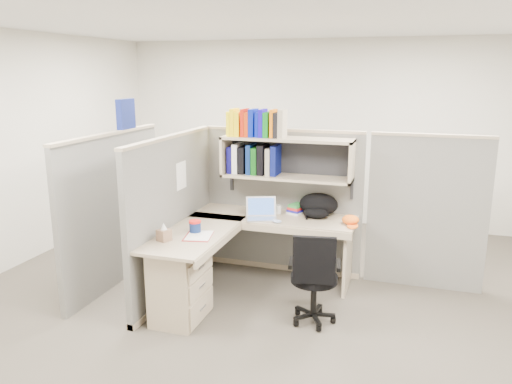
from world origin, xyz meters
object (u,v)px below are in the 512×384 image
(backpack, at_px, (318,205))
(task_chair, at_px, (314,292))
(snack_canister, at_px, (195,226))
(desk, at_px, (208,266))
(laptop, at_px, (262,209))

(backpack, height_order, task_chair, backpack)
(backpack, bearing_deg, snack_canister, -141.69)
(backpack, bearing_deg, task_chair, -82.67)
(desk, height_order, task_chair, task_chair)
(laptop, relative_size, task_chair, 0.36)
(desk, distance_m, laptop, 0.87)
(laptop, distance_m, snack_canister, 0.77)
(desk, distance_m, snack_canister, 0.40)
(desk, distance_m, backpack, 1.36)
(backpack, relative_size, task_chair, 0.47)
(snack_canister, relative_size, task_chair, 0.13)
(backpack, bearing_deg, desk, -133.73)
(desk, bearing_deg, laptop, 65.22)
(backpack, xyz_separation_m, task_chair, (0.17, -0.97, -0.54))
(task_chair, bearing_deg, snack_canister, 175.65)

